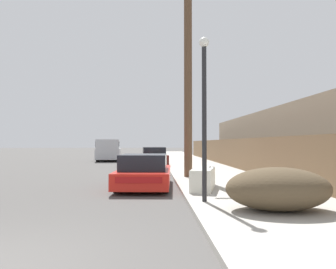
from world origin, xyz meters
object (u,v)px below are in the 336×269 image
at_px(pickup_truck, 108,150).
at_px(brush_pile, 278,189).
at_px(parked_sports_car_red, 145,172).
at_px(car_parked_mid, 154,157).
at_px(discarded_fridge, 203,179).
at_px(street_lamp, 204,105).
at_px(utility_pole, 188,70).

height_order(pickup_truck, brush_pile, pickup_truck).
relative_size(parked_sports_car_red, brush_pile, 1.84).
xyz_separation_m(parked_sports_car_red, brush_pile, (3.07, -4.68, 0.04)).
height_order(car_parked_mid, brush_pile, car_parked_mid).
bearing_deg(discarded_fridge, street_lamp, -82.93).
xyz_separation_m(car_parked_mid, brush_pile, (2.74, -16.04, -0.03)).
bearing_deg(utility_pole, pickup_truck, 110.07).
relative_size(car_parked_mid, utility_pole, 0.48).
bearing_deg(car_parked_mid, discarded_fridge, -86.13).
bearing_deg(car_parked_mid, pickup_truck, 118.40).
bearing_deg(pickup_truck, discarded_fridge, 101.74).
relative_size(discarded_fridge, brush_pile, 0.82).
distance_m(discarded_fridge, brush_pile, 3.49).
bearing_deg(brush_pile, utility_pole, 99.37).
height_order(discarded_fridge, brush_pile, brush_pile).
height_order(car_parked_mid, pickup_truck, pickup_truck).
distance_m(discarded_fridge, car_parked_mid, 12.85).
height_order(discarded_fridge, utility_pole, utility_pole).
height_order(parked_sports_car_red, utility_pole, utility_pole).
relative_size(parked_sports_car_red, utility_pole, 0.46).
height_order(discarded_fridge, street_lamp, street_lamp).
bearing_deg(discarded_fridge, pickup_truck, 121.05).
height_order(parked_sports_car_red, brush_pile, parked_sports_car_red).
bearing_deg(street_lamp, parked_sports_car_red, 114.92).
distance_m(parked_sports_car_red, utility_pole, 5.41).
distance_m(discarded_fridge, street_lamp, 3.01).
bearing_deg(pickup_truck, car_parked_mid, 117.04).
relative_size(discarded_fridge, street_lamp, 0.45).
xyz_separation_m(discarded_fridge, brush_pile, (1.17, -3.29, 0.14)).
bearing_deg(parked_sports_car_red, brush_pile, -53.15).
distance_m(parked_sports_car_red, street_lamp, 4.36).
xyz_separation_m(pickup_truck, brush_pile, (6.82, -22.69, -0.36)).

